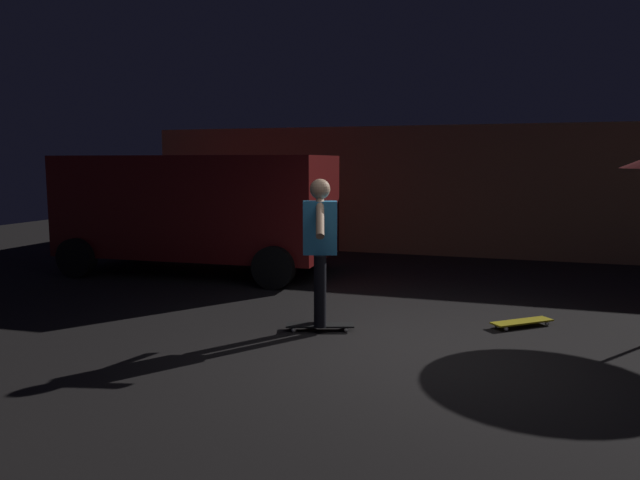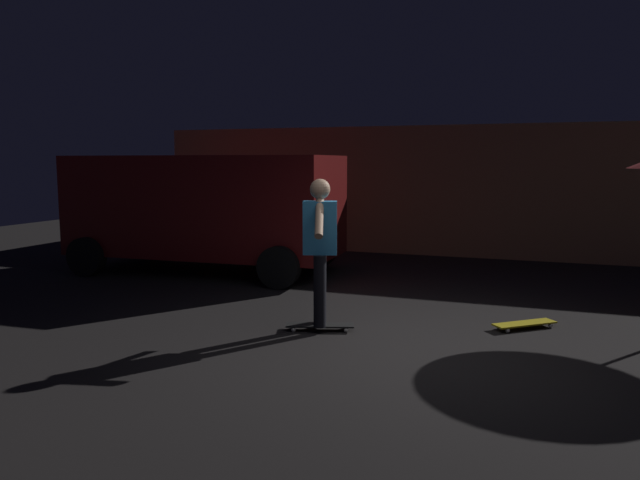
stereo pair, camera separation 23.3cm
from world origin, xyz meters
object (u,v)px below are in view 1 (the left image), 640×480
parked_van (197,206)px  skateboard_ridden (320,326)px  skateboard_spare (522,322)px  skater (320,241)px

parked_van → skateboard_ridden: size_ratio=5.84×
skateboard_spare → skater: 2.58m
skater → skateboard_spare: bearing=21.9°
parked_van → skateboard_ridden: bearing=-42.0°
skateboard_ridden → skater: (0.00, 0.00, 0.98)m
parked_van → skateboard_spare: size_ratio=6.49×
skateboard_ridden → parked_van: bearing=138.0°
skateboard_ridden → skateboard_spare: (2.21, 0.89, 0.00)m
skateboard_ridden → skater: size_ratio=0.48×
skateboard_spare → skater: bearing=-158.1°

